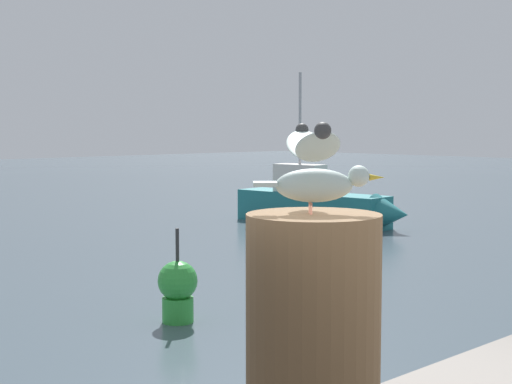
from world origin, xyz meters
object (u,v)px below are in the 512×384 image
(channel_buoy, at_px, (178,289))
(boat_teal, at_px, (321,205))
(seagull, at_px, (315,169))
(mooring_post, at_px, (313,341))

(channel_buoy, bearing_deg, boat_teal, 31.38)
(seagull, distance_m, channel_buoy, 8.67)
(mooring_post, distance_m, channel_buoy, 8.55)
(seagull, xyz_separation_m, boat_teal, (14.25, 12.69, -2.05))
(seagull, bearing_deg, boat_teal, 41.68)
(mooring_post, relative_size, channel_buoy, 0.58)
(mooring_post, distance_m, boat_teal, 19.14)
(seagull, bearing_deg, mooring_post, 138.03)
(mooring_post, xyz_separation_m, channel_buoy, (4.78, 6.91, -1.61))
(channel_buoy, bearing_deg, mooring_post, -124.69)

